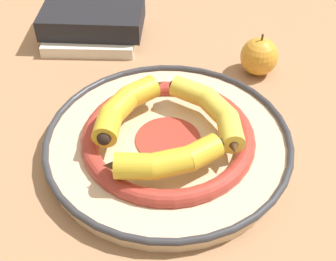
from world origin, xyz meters
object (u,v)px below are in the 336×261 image
(book_stack, at_px, (91,24))
(banana_b, at_px, (124,106))
(decorative_bowl, at_px, (168,141))
(banana_a, at_px, (214,111))
(banana_c, at_px, (167,161))
(apple, at_px, (259,56))

(book_stack, bearing_deg, banana_b, 104.57)
(banana_b, xyz_separation_m, book_stack, (-0.17, -0.26, -0.03))
(decorative_bowl, bearing_deg, banana_a, 152.36)
(banana_c, xyz_separation_m, book_stack, (-0.21, -0.39, -0.03))
(banana_c, relative_size, apple, 1.89)
(book_stack, bearing_deg, banana_c, 108.50)
(banana_a, distance_m, banana_b, 0.14)
(apple, bearing_deg, book_stack, -69.43)
(apple, bearing_deg, banana_b, -13.11)
(banana_a, bearing_deg, book_stack, 6.34)
(decorative_bowl, relative_size, apple, 4.67)
(banana_a, bearing_deg, decorative_bowl, 80.72)
(decorative_bowl, xyz_separation_m, apple, (-0.27, -0.01, 0.02))
(banana_a, bearing_deg, banana_c, 115.37)
(banana_c, bearing_deg, banana_b, 103.80)
(banana_b, bearing_deg, banana_c, 59.00)
(banana_b, distance_m, banana_c, 0.13)
(decorative_bowl, distance_m, banana_c, 0.09)
(banana_c, height_order, apple, apple)
(banana_a, xyz_separation_m, book_stack, (-0.08, -0.37, -0.03))
(banana_b, relative_size, apple, 2.04)
(banana_a, relative_size, banana_c, 1.17)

